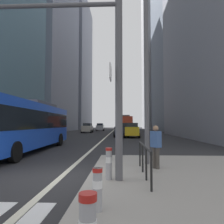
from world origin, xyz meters
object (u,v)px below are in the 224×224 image
(traffic_signal_gantry, at_px, (49,50))
(street_lamp_post, at_px, (146,43))
(car_oncoming_mid, at_px, (100,127))
(pedestrian_walking, at_px, (156,145))
(bollard_right, at_px, (109,162))
(city_bus_red_receding, at_px, (124,124))
(car_oncoming_far, at_px, (87,128))
(bollard_left, at_px, (97,187))
(car_receding_far, at_px, (132,130))
(city_bus_red_distant, at_px, (124,124))
(city_bus_blue_oncoming, at_px, (26,124))
(car_receding_near, at_px, (121,130))

(traffic_signal_gantry, xyz_separation_m, street_lamp_post, (3.31, 2.57, 1.16))
(car_oncoming_mid, xyz_separation_m, pedestrian_walking, (6.66, -45.75, 0.05))
(car_oncoming_mid, height_order, bollard_right, car_oncoming_mid)
(city_bus_red_receding, distance_m, car_oncoming_far, 7.59)
(bollard_left, bearing_deg, car_receding_far, 85.39)
(street_lamp_post, distance_m, bollard_right, 5.45)
(city_bus_red_receding, distance_m, car_receding_far, 12.88)
(traffic_signal_gantry, relative_size, street_lamp_post, 0.81)
(city_bus_red_receding, height_order, city_bus_red_distant, same)
(car_oncoming_far, xyz_separation_m, pedestrian_walking, (8.10, -34.13, 0.05))
(city_bus_red_distant, bearing_deg, city_bus_blue_oncoming, -98.81)
(car_oncoming_far, relative_size, street_lamp_post, 0.50)
(car_receding_far, xyz_separation_m, pedestrian_walking, (-0.15, -19.93, 0.05))
(city_bus_red_distant, xyz_separation_m, traffic_signal_gantry, (-3.14, -53.38, 2.29))
(car_receding_near, distance_m, pedestrian_walking, 21.20)
(car_oncoming_mid, height_order, pedestrian_walking, car_oncoming_mid)
(city_bus_red_distant, distance_m, bollard_right, 53.36)
(car_receding_far, distance_m, car_oncoming_far, 16.42)
(city_bus_blue_oncoming, distance_m, car_oncoming_far, 28.63)
(city_bus_red_receding, bearing_deg, bollard_right, -91.65)
(city_bus_red_distant, distance_m, car_receding_far, 31.78)
(city_bus_red_distant, xyz_separation_m, car_oncoming_mid, (-6.27, -5.94, -0.85))
(car_receding_near, bearing_deg, car_receding_far, -39.80)
(city_bus_blue_oncoming, bearing_deg, traffic_signal_gantry, -60.85)
(traffic_signal_gantry, distance_m, street_lamp_post, 4.35)
(city_bus_red_distant, bearing_deg, car_oncoming_mid, -136.52)
(street_lamp_post, bearing_deg, bollard_right, -120.17)
(car_oncoming_mid, bearing_deg, city_bus_blue_oncoming, -91.27)
(car_oncoming_mid, relative_size, car_oncoming_far, 1.03)
(car_oncoming_mid, height_order, traffic_signal_gantry, traffic_signal_gantry)
(car_receding_near, bearing_deg, car_oncoming_mid, 102.26)
(car_oncoming_far, height_order, street_lamp_post, street_lamp_post)
(city_bus_red_distant, relative_size, car_receding_near, 2.47)
(city_bus_red_distant, xyz_separation_m, street_lamp_post, (0.17, -50.82, 3.45))
(traffic_signal_gantry, bearing_deg, city_bus_red_distant, 86.63)
(bollard_right, bearing_deg, car_receding_far, 85.15)
(car_receding_near, height_order, street_lamp_post, street_lamp_post)
(bollard_right, xyz_separation_m, pedestrian_walking, (1.68, 1.63, 0.36))
(pedestrian_walking, bearing_deg, car_oncoming_mid, 98.28)
(bollard_right, relative_size, pedestrian_walking, 0.59)
(car_receding_far, bearing_deg, city_bus_red_distant, 90.98)
(car_oncoming_mid, bearing_deg, bollard_right, -84.00)
(car_oncoming_mid, xyz_separation_m, car_receding_far, (6.81, -25.82, -0.00))
(city_bus_red_receding, distance_m, city_bus_red_distant, 18.94)
(city_bus_blue_oncoming, bearing_deg, bollard_right, -50.59)
(city_bus_blue_oncoming, xyz_separation_m, bollard_right, (5.87, -7.14, -1.16))
(car_receding_near, relative_size, car_receding_far, 1.04)
(car_receding_near, xyz_separation_m, bollard_right, (-0.36, -22.79, -0.32))
(car_oncoming_mid, relative_size, car_receding_far, 1.00)
(car_oncoming_far, bearing_deg, bollard_right, -79.81)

